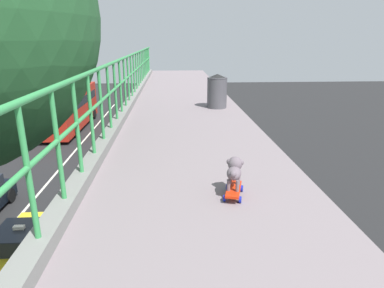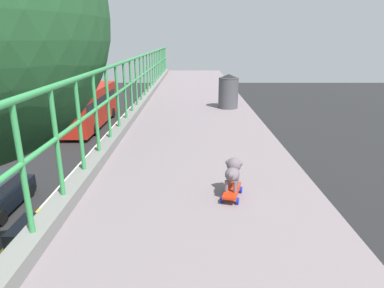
{
  "view_description": "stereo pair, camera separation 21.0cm",
  "coord_description": "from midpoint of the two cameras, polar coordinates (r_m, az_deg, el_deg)",
  "views": [
    {
      "loc": [
        0.77,
        -0.3,
        7.65
      ],
      "look_at": [
        1.0,
        3.45,
        6.45
      ],
      "focal_mm": 31.13,
      "sensor_mm": 36.0,
      "label": 1
    },
    {
      "loc": [
        0.98,
        -0.31,
        7.65
      ],
      "look_at": [
        1.0,
        3.45,
        6.45
      ],
      "focal_mm": 31.13,
      "sensor_mm": 36.0,
      "label": 2
    }
  ],
  "objects": [
    {
      "name": "car_yellow_cab_fifth",
      "position": [
        13.65,
        -27.0,
        -15.23
      ],
      "size": [
        2.02,
        3.85,
        1.61
      ],
      "color": "yellow",
      "rests_on": "ground"
    },
    {
      "name": "city_bus",
      "position": [
        31.18,
        -20.54,
        6.03
      ],
      "size": [
        2.73,
        10.31,
        3.47
      ],
      "color": "#AE2114",
      "rests_on": "ground"
    },
    {
      "name": "toy_skateboard",
      "position": [
        3.48,
        5.41,
        -7.89
      ],
      "size": [
        0.26,
        0.43,
        0.09
      ],
      "color": "red",
      "rests_on": "overpass_deck"
    },
    {
      "name": "small_dog",
      "position": [
        3.45,
        5.55,
        -4.39
      ],
      "size": [
        0.21,
        0.35,
        0.3
      ],
      "color": "slate",
      "rests_on": "toy_skateboard"
    },
    {
      "name": "litter_bin",
      "position": [
        7.85,
        3.54,
        9.13
      ],
      "size": [
        0.47,
        0.47,
        0.78
      ],
      "color": "#4C4A50",
      "rests_on": "overpass_deck"
    }
  ]
}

